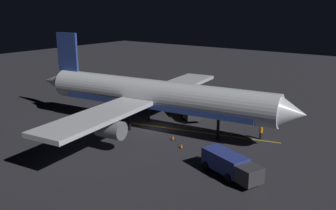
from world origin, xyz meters
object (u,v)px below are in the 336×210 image
(airliner, at_px, (152,96))
(baggage_truck, at_px, (230,165))
(catering_truck, at_px, (188,109))
(ground_crew_worker, at_px, (261,132))
(traffic_cone_near_right, at_px, (173,138))
(traffic_cone_near_left, at_px, (231,134))
(traffic_cone_under_wing, at_px, (181,146))

(airliner, relative_size, baggage_truck, 5.72)
(catering_truck, height_order, ground_crew_worker, catering_truck)
(traffic_cone_near_right, bearing_deg, traffic_cone_near_left, 137.64)
(ground_crew_worker, bearing_deg, airliner, -71.90)
(catering_truck, distance_m, traffic_cone_near_left, 9.20)
(ground_crew_worker, height_order, traffic_cone_under_wing, ground_crew_worker)
(baggage_truck, distance_m, traffic_cone_near_right, 11.19)
(traffic_cone_near_right, bearing_deg, catering_truck, -157.55)
(airliner, relative_size, catering_truck, 6.53)
(baggage_truck, bearing_deg, traffic_cone_under_wing, -112.36)
(traffic_cone_near_right, relative_size, traffic_cone_under_wing, 1.00)
(airliner, distance_m, traffic_cone_under_wing, 9.15)
(baggage_truck, distance_m, ground_crew_worker, 11.36)
(baggage_truck, distance_m, catering_truck, 19.17)
(airliner, bearing_deg, baggage_truck, 65.42)
(baggage_truck, height_order, traffic_cone_near_right, baggage_truck)
(catering_truck, distance_m, traffic_cone_under_wing, 11.94)
(ground_crew_worker, distance_m, traffic_cone_near_right, 10.68)
(airliner, bearing_deg, ground_crew_worker, 108.10)
(baggage_truck, distance_m, traffic_cone_under_wing, 8.37)
(traffic_cone_near_right, xyz_separation_m, traffic_cone_under_wing, (1.63, 2.37, 0.00))
(traffic_cone_under_wing, bearing_deg, ground_crew_worker, 142.87)
(ground_crew_worker, height_order, traffic_cone_near_right, ground_crew_worker)
(airliner, height_order, traffic_cone_under_wing, airliner)
(baggage_truck, xyz_separation_m, traffic_cone_under_wing, (-3.16, -7.69, -0.91))
(baggage_truck, relative_size, traffic_cone_near_left, 12.31)
(traffic_cone_near_left, relative_size, traffic_cone_under_wing, 1.00)
(ground_crew_worker, bearing_deg, traffic_cone_near_left, -74.30)
(baggage_truck, bearing_deg, airliner, -114.58)
(ground_crew_worker, height_order, traffic_cone_near_left, ground_crew_worker)
(baggage_truck, xyz_separation_m, traffic_cone_near_right, (-4.80, -10.06, -0.91))
(airliner, distance_m, catering_truck, 7.42)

